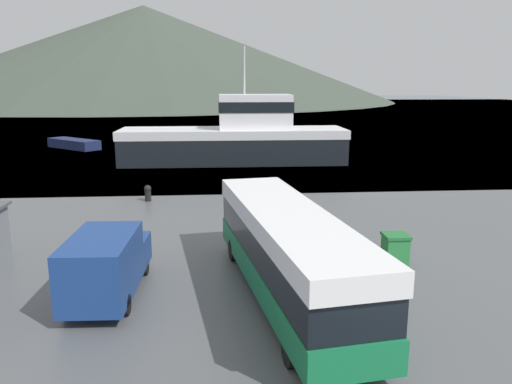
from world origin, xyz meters
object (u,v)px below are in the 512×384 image
at_px(tour_bus, 287,249).
at_px(small_boat, 74,144).
at_px(fishing_boat, 237,137).
at_px(storage_bin, 395,249).
at_px(delivery_van, 107,263).

bearing_deg(tour_bus, small_boat, 105.44).
xyz_separation_m(tour_bus, fishing_boat, (-0.49, 30.50, 0.61)).
xyz_separation_m(fishing_boat, storage_bin, (5.48, -27.52, -1.75)).
bearing_deg(storage_bin, delivery_van, -167.94).
relative_size(fishing_boat, small_boat, 3.04).
height_order(delivery_van, storage_bin, delivery_van).
height_order(tour_bus, fishing_boat, fishing_boat).
xyz_separation_m(tour_bus, small_boat, (-18.78, 42.02, -1.27)).
distance_m(tour_bus, fishing_boat, 30.51).
xyz_separation_m(delivery_van, storage_bin, (11.30, 2.41, -0.61)).
distance_m(delivery_van, fishing_boat, 30.51).
relative_size(tour_bus, storage_bin, 9.50).
relative_size(fishing_boat, storage_bin, 16.24).
bearing_deg(tour_bus, storage_bin, 22.19).
height_order(storage_bin, small_boat, storage_bin).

